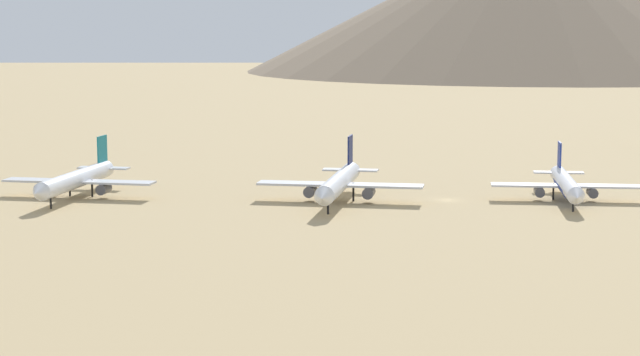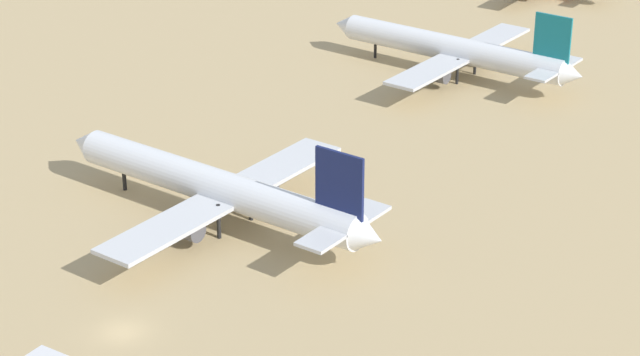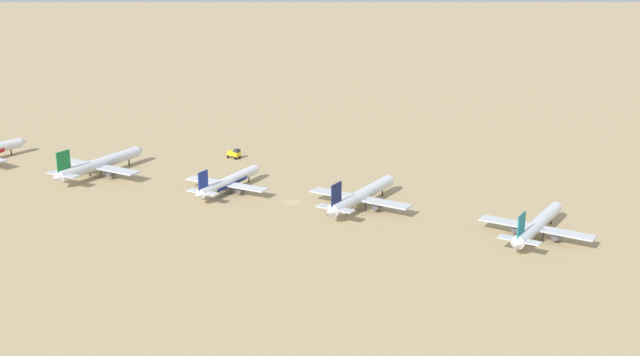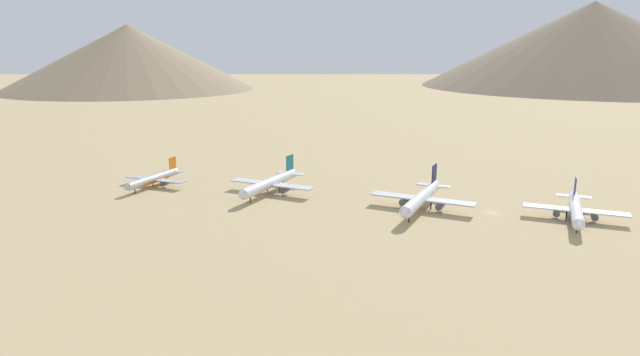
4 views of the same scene
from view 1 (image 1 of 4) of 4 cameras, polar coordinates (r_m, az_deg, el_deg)
ground_plane at (r=228.83m, az=6.57°, el=-1.13°), size 1800.00×1800.00×0.00m
parked_jet_1 at (r=234.82m, az=-12.42°, el=-0.08°), size 40.00×32.69×11.56m
parked_jet_2 at (r=223.62m, az=1.00°, el=-0.24°), size 42.00×34.31×12.13m
parked_jet_3 at (r=230.43m, az=12.57°, el=-0.31°), size 37.33×30.38×10.76m
desert_hill_2 at (r=840.73m, az=10.63°, el=9.00°), size 415.62×415.62×104.96m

